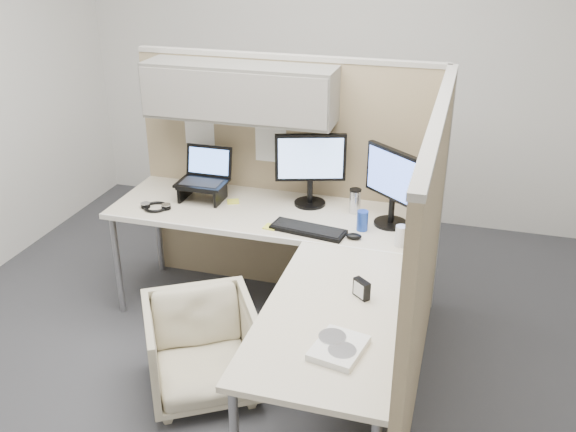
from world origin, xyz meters
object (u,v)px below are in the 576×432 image
(desk, at_px, (286,252))
(monitor_left, at_px, (310,164))
(office_chair, at_px, (202,345))
(keyboard, at_px, (308,230))

(desk, distance_m, monitor_left, 0.66)
(monitor_left, bearing_deg, desk, -106.25)
(office_chair, xyz_separation_m, keyboard, (0.42, 0.65, 0.45))
(desk, height_order, office_chair, desk)
(desk, xyz_separation_m, office_chair, (-0.34, -0.45, -0.39))
(desk, xyz_separation_m, keyboard, (0.08, 0.20, 0.05))
(desk, distance_m, office_chair, 0.69)
(desk, bearing_deg, office_chair, -127.25)
(monitor_left, relative_size, keyboard, 1.06)
(office_chair, relative_size, monitor_left, 1.27)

